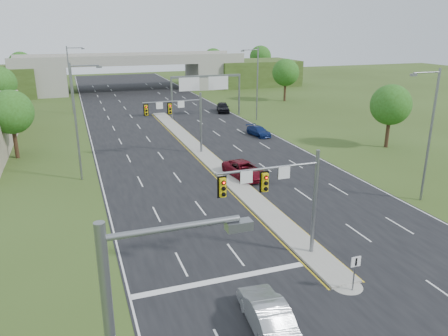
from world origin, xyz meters
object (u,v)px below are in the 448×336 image
(keep_right_sign, at_px, (355,268))
(car_far_c, at_px, (223,107))
(sign_gantry, at_px, (205,84))
(overpass, at_px, (132,75))
(car_far_a, at_px, (244,170))
(signal_mast_far, at_px, (181,114))
(signal_mast_near, at_px, (283,190))
(car_far_b, at_px, (259,131))
(car_silver, at_px, (267,313))

(keep_right_sign, bearing_deg, car_far_c, 78.47)
(sign_gantry, height_order, overpass, overpass)
(keep_right_sign, bearing_deg, car_far_a, 85.70)
(keep_right_sign, xyz_separation_m, car_far_c, (10.72, 52.57, -0.68))
(signal_mast_far, relative_size, keep_right_sign, 3.18)
(car_far_a, distance_m, car_far_c, 33.91)
(signal_mast_far, bearing_deg, car_far_c, 60.67)
(sign_gantry, bearing_deg, signal_mast_near, -101.25)
(signal_mast_near, height_order, keep_right_sign, signal_mast_near)
(car_far_b, xyz_separation_m, car_far_c, (1.08, 17.60, 0.19))
(keep_right_sign, xyz_separation_m, car_far_a, (1.50, 19.94, -0.74))
(signal_mast_near, relative_size, car_far_a, 1.28)
(signal_mast_far, distance_m, car_far_b, 13.75)
(car_far_b, bearing_deg, car_far_a, -127.28)
(car_far_c, bearing_deg, car_silver, -93.30)
(car_silver, bearing_deg, signal_mast_near, -117.50)
(car_far_b, distance_m, car_far_c, 17.63)
(car_far_b, bearing_deg, keep_right_sign, -114.25)
(sign_gantry, bearing_deg, car_far_b, -78.42)
(car_far_a, relative_size, car_far_b, 1.26)
(keep_right_sign, bearing_deg, signal_mast_far, 94.39)
(keep_right_sign, xyz_separation_m, car_silver, (-5.81, -1.14, -0.70))
(car_silver, bearing_deg, overpass, -88.98)
(signal_mast_near, height_order, car_silver, signal_mast_near)
(sign_gantry, xyz_separation_m, car_far_b, (2.97, -14.47, -4.59))
(car_far_a, xyz_separation_m, car_far_b, (8.15, 15.04, -0.13))
(sign_gantry, height_order, car_far_c, sign_gantry)
(signal_mast_far, height_order, car_silver, signal_mast_far)
(signal_mast_near, height_order, car_far_a, signal_mast_near)
(car_far_a, height_order, car_far_b, car_far_a)
(signal_mast_far, relative_size, car_silver, 1.45)
(sign_gantry, xyz_separation_m, car_far_a, (-5.18, -29.51, -4.46))
(car_far_b, bearing_deg, car_far_c, 77.68)
(car_far_c, bearing_deg, car_far_b, -79.69)
(car_silver, height_order, car_far_b, car_silver)
(overpass, bearing_deg, car_far_c, -71.45)
(car_silver, bearing_deg, car_far_c, -102.21)
(signal_mast_far, height_order, car_far_a, signal_mast_far)
(sign_gantry, distance_m, car_far_c, 6.74)
(sign_gantry, distance_m, car_silver, 52.29)
(signal_mast_far, xyz_separation_m, car_far_a, (3.76, -9.51, -3.95))
(signal_mast_near, bearing_deg, signal_mast_far, 90.00)
(signal_mast_near, relative_size, overpass, 0.09)
(signal_mast_near, relative_size, car_silver, 1.45)
(signal_mast_far, height_order, keep_right_sign, signal_mast_far)
(car_silver, bearing_deg, sign_gantry, -98.97)
(signal_mast_far, relative_size, overpass, 0.09)
(keep_right_sign, distance_m, car_far_c, 53.66)
(overpass, distance_m, car_far_c, 33.82)
(signal_mast_near, distance_m, keep_right_sign, 5.94)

